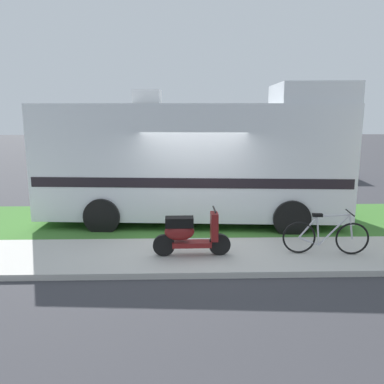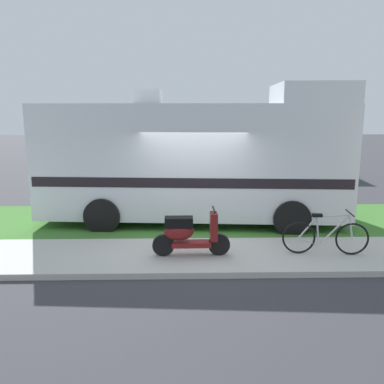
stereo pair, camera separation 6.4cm
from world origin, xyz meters
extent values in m
plane|color=#38383D|center=(0.00, 0.00, 0.00)|extent=(80.00, 80.00, 0.00)
cube|color=beige|center=(0.00, -1.20, 0.06)|extent=(24.00, 2.00, 0.12)
cube|color=#3D752D|center=(0.00, 1.50, 0.04)|extent=(24.00, 3.40, 0.08)
cube|color=silver|center=(0.01, 1.67, 1.73)|extent=(8.03, 3.14, 2.86)
cube|color=silver|center=(3.04, 1.45, 3.41)|extent=(1.97, 2.58, 0.50)
cube|color=black|center=(0.01, 1.67, 1.30)|extent=(7.87, 3.15, 0.24)
cube|color=black|center=(3.91, 1.39, 2.23)|extent=(0.24, 2.20, 0.90)
cube|color=silver|center=(-1.16, 1.76, 3.34)|extent=(0.74, 0.65, 0.36)
cylinder|color=black|center=(2.53, 2.73, 0.45)|extent=(0.92, 0.34, 0.90)
cylinder|color=black|center=(2.36, 0.26, 0.45)|extent=(0.92, 0.34, 0.90)
cylinder|color=black|center=(-2.05, 3.06, 0.45)|extent=(0.92, 0.34, 0.90)
cylinder|color=black|center=(-2.23, 0.59, 0.45)|extent=(0.92, 0.34, 0.90)
cylinder|color=black|center=(0.47, -1.28, 0.34)|extent=(0.44, 0.11, 0.44)
cylinder|color=black|center=(-0.65, -1.30, 0.34)|extent=(0.44, 0.11, 0.44)
cube|color=maroon|center=(-0.09, -1.29, 0.36)|extent=(0.79, 0.29, 0.10)
cube|color=black|center=(-0.34, -1.30, 0.82)|extent=(0.56, 0.27, 0.20)
ellipsoid|color=maroon|center=(-0.34, -1.30, 0.62)|extent=(0.60, 0.31, 0.36)
cube|color=maroon|center=(0.36, -1.29, 0.72)|extent=(0.14, 0.32, 0.56)
cylinder|color=black|center=(0.36, -1.29, 1.07)|extent=(0.04, 0.50, 0.04)
sphere|color=white|center=(0.36, -1.29, 0.90)|extent=(0.12, 0.12, 0.12)
torus|color=black|center=(3.16, -1.34, 0.46)|extent=(0.67, 0.10, 0.67)
torus|color=black|center=(2.10, -1.24, 0.46)|extent=(0.67, 0.10, 0.67)
cylinder|color=silver|center=(2.79, -1.31, 0.63)|extent=(0.60, 0.09, 0.67)
cylinder|color=silver|center=(2.47, -1.28, 0.60)|extent=(0.10, 0.05, 0.60)
cylinder|color=silver|center=(2.76, -1.30, 0.93)|extent=(0.64, 0.10, 0.09)
cylinder|color=silver|center=(2.31, -1.26, 0.38)|extent=(0.42, 0.08, 0.18)
cylinder|color=silver|center=(2.27, -1.26, 0.68)|extent=(0.37, 0.07, 0.47)
cylinder|color=silver|center=(3.12, -1.34, 0.71)|extent=(0.12, 0.05, 0.51)
cube|color=black|center=(2.44, -1.27, 0.94)|extent=(0.21, 0.12, 0.06)
cylinder|color=black|center=(3.08, -1.34, 1.00)|extent=(0.08, 0.52, 0.03)
cube|color=#1E2328|center=(2.24, 5.79, 1.00)|extent=(2.60, 2.00, 1.43)
cube|color=black|center=(2.24, 5.79, 1.41)|extent=(2.47, 2.02, 0.44)
cube|color=#1E2328|center=(-0.57, 5.89, 0.63)|extent=(3.16, 2.02, 0.70)
cylinder|color=black|center=(2.47, 6.69, 0.38)|extent=(0.77, 0.27, 0.76)
cylinder|color=black|center=(2.40, 4.86, 0.38)|extent=(0.77, 0.27, 0.76)
cylinder|color=black|center=(-0.90, 6.82, 0.38)|extent=(0.77, 0.27, 0.76)
cylinder|color=black|center=(-0.97, 4.99, 0.38)|extent=(0.77, 0.27, 0.76)
cube|color=#1E478C|center=(2.75, 8.98, 1.08)|extent=(2.58, 2.17, 1.60)
cube|color=black|center=(2.75, 8.98, 1.58)|extent=(2.46, 2.18, 0.44)
cube|color=#1E478C|center=(5.52, 8.87, 0.66)|extent=(3.14, 2.19, 0.77)
cylinder|color=black|center=(2.52, 8.00, 0.38)|extent=(0.77, 0.27, 0.76)
cylinder|color=black|center=(2.59, 9.98, 0.38)|extent=(0.77, 0.27, 0.76)
cylinder|color=black|center=(5.85, 7.86, 0.38)|extent=(0.77, 0.27, 0.76)
cylinder|color=black|center=(5.92, 9.85, 0.38)|extent=(0.77, 0.27, 0.76)
camera|label=1|loc=(-0.32, -9.02, 3.03)|focal=37.65mm
camera|label=2|loc=(-0.25, -9.03, 3.03)|focal=37.65mm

